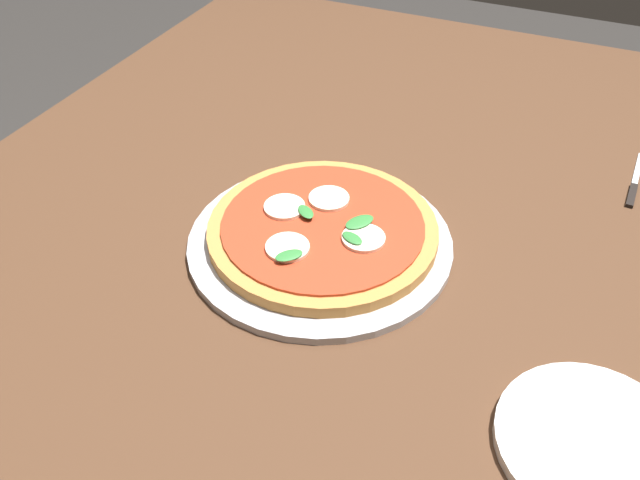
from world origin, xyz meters
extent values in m
plane|color=#2D2B28|center=(0.00, 0.00, 0.00)|extent=(6.00, 6.00, 0.00)
cube|color=#4C301E|center=(0.00, 0.00, 0.76)|extent=(1.53, 1.16, 0.04)
cube|color=#4C301E|center=(-0.68, -0.50, 0.37)|extent=(0.07, 0.07, 0.74)
cube|color=#4C301E|center=(-0.68, 0.50, 0.37)|extent=(0.07, 0.07, 0.74)
cylinder|color=#B2B2B7|center=(0.09, 0.04, 0.79)|extent=(0.37, 0.37, 0.01)
cylinder|color=#C6843F|center=(0.08, 0.04, 0.80)|extent=(0.32, 0.32, 0.02)
cylinder|color=#B7381E|center=(0.08, 0.04, 0.81)|extent=(0.28, 0.28, 0.00)
cylinder|color=#F4EACC|center=(0.15, 0.02, 0.82)|extent=(0.06, 0.06, 0.00)
cylinder|color=#F4EACC|center=(0.09, 0.10, 0.82)|extent=(0.06, 0.06, 0.00)
cylinder|color=#F4EACC|center=(0.03, 0.03, 0.82)|extent=(0.06, 0.06, 0.00)
cylinder|color=#F4EACC|center=(0.07, -0.02, 0.82)|extent=(0.06, 0.06, 0.00)
ellipsoid|color=#337F38|center=(0.08, 0.01, 0.82)|extent=(0.04, 0.04, 0.00)
ellipsoid|color=#337F38|center=(0.07, 0.09, 0.82)|extent=(0.05, 0.04, 0.00)
ellipsoid|color=#337F38|center=(0.10, 0.09, 0.82)|extent=(0.03, 0.04, 0.00)
ellipsoid|color=#337F38|center=(0.17, 0.03, 0.82)|extent=(0.04, 0.04, 0.00)
cylinder|color=white|center=(0.27, 0.43, 0.79)|extent=(0.21, 0.21, 0.01)
cube|color=black|center=(-0.21, 0.43, 0.78)|extent=(0.06, 0.01, 0.01)
cube|color=silver|center=(-0.29, 0.43, 0.78)|extent=(0.10, 0.01, 0.00)
camera|label=1|loc=(0.75, 0.33, 1.40)|focal=37.69mm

